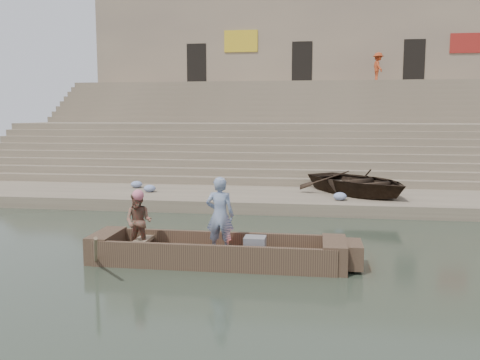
% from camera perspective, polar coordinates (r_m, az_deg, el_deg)
% --- Properties ---
extents(ground, '(120.00, 120.00, 0.00)m').
position_cam_1_polar(ground, '(10.88, 13.27, -10.33)').
color(ground, '#283226').
rests_on(ground, ground).
extents(lower_landing, '(32.00, 4.00, 0.40)m').
position_cam_1_polar(lower_landing, '(18.61, 11.27, -2.30)').
color(lower_landing, gray).
rests_on(lower_landing, ground).
extents(mid_landing, '(32.00, 3.00, 2.80)m').
position_cam_1_polar(mid_landing, '(25.92, 10.56, 3.07)').
color(mid_landing, gray).
rests_on(mid_landing, ground).
extents(upper_landing, '(32.00, 3.00, 5.20)m').
position_cam_1_polar(upper_landing, '(32.86, 10.18, 6.04)').
color(upper_landing, gray).
rests_on(upper_landing, ground).
extents(ghat_steps, '(32.00, 11.00, 5.20)m').
position_cam_1_polar(ghat_steps, '(27.58, 10.46, 4.15)').
color(ghat_steps, gray).
rests_on(ghat_steps, ground).
extents(building_wall, '(32.00, 5.07, 11.20)m').
position_cam_1_polar(building_wall, '(36.92, 10.11, 10.83)').
color(building_wall, gray).
rests_on(building_wall, ground).
extents(main_rowboat, '(5.00, 1.30, 0.22)m').
position_cam_1_polar(main_rowboat, '(11.50, -2.60, -8.60)').
color(main_rowboat, brown).
rests_on(main_rowboat, ground).
extents(rowboat_trim, '(6.04, 2.63, 1.98)m').
position_cam_1_polar(rowboat_trim, '(11.40, -1.58, -7.71)').
color(rowboat_trim, brown).
rests_on(rowboat_trim, ground).
extents(standing_man, '(0.63, 0.42, 1.70)m').
position_cam_1_polar(standing_man, '(11.28, -2.23, -3.90)').
color(standing_man, navy).
rests_on(standing_man, main_rowboat).
extents(rowing_man, '(0.67, 0.53, 1.31)m').
position_cam_1_polar(rowing_man, '(11.76, -11.13, -4.53)').
color(rowing_man, '#226648').
rests_on(rowing_man, main_rowboat).
extents(television, '(0.46, 0.42, 0.40)m').
position_cam_1_polar(television, '(11.29, 1.61, -7.27)').
color(television, slate).
rests_on(television, main_rowboat).
extents(beached_rowboat, '(5.12, 5.31, 0.90)m').
position_cam_1_polar(beached_rowboat, '(18.86, 12.91, -0.22)').
color(beached_rowboat, '#2D2116').
rests_on(beached_rowboat, lower_landing).
extents(pedestrian, '(0.86, 1.25, 1.77)m').
position_cam_1_polar(pedestrian, '(33.23, 14.99, 11.94)').
color(pedestrian, '#A73D1C').
rests_on(pedestrian, upper_landing).
extents(cloth_bundles, '(14.41, 2.27, 0.26)m').
position_cam_1_polar(cloth_bundles, '(18.69, 6.65, -1.14)').
color(cloth_bundles, '#3F5999').
rests_on(cloth_bundles, lower_landing).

